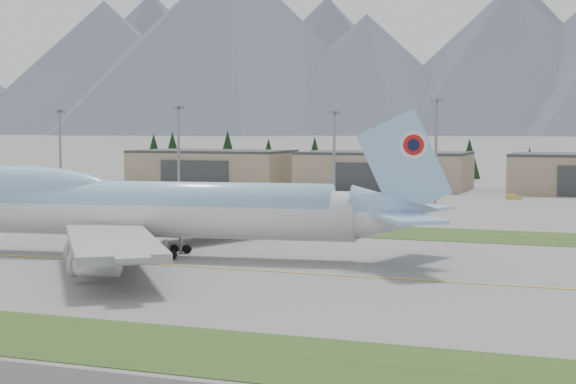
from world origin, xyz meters
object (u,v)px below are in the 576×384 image
at_px(hangar_center, 384,170).
at_px(hangar_left, 213,167).
at_px(boeing_747_freighter, 143,208).
at_px(service_vehicle_a, 331,192).
at_px(service_vehicle_b, 514,199).

bearing_deg(hangar_center, hangar_left, 180.00).
distance_m(boeing_747_freighter, service_vehicle_a, 126.77).
height_order(hangar_center, service_vehicle_b, hangar_center).
bearing_deg(service_vehicle_b, hangar_left, 63.20).
height_order(hangar_left, service_vehicle_a, hangar_left).
bearing_deg(service_vehicle_b, boeing_747_freighter, 150.39).
bearing_deg(boeing_747_freighter, hangar_left, 103.51).
bearing_deg(hangar_center, boeing_747_freighter, -89.64).
relative_size(hangar_left, service_vehicle_b, 12.08).
bearing_deg(hangar_left, service_vehicle_b, -15.33).
bearing_deg(boeing_747_freighter, hangar_center, 82.53).
height_order(hangar_center, service_vehicle_a, hangar_center).
distance_m(hangar_left, service_vehicle_b, 97.95).
distance_m(hangar_left, hangar_center, 55.00).
bearing_deg(hangar_left, hangar_center, 0.00).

